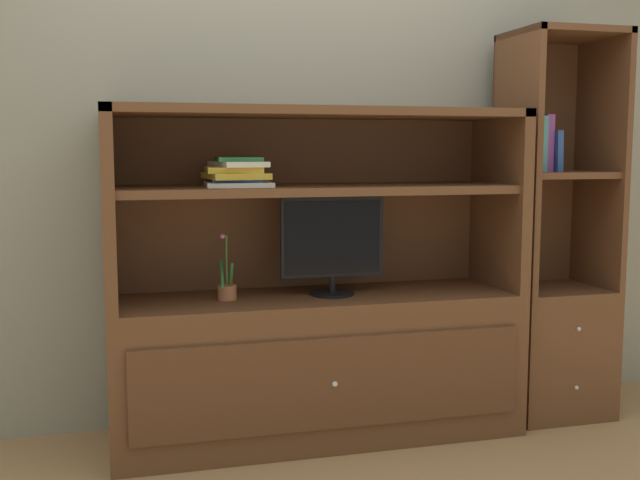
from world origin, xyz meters
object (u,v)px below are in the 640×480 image
tv_monitor (332,243)px  upright_book_row (538,145)px  bookshelf_tall (552,293)px  potted_plant (227,289)px  media_console (317,332)px  magazine_stack (236,173)px

tv_monitor → upright_book_row: 1.09m
bookshelf_tall → upright_book_row: bookshelf_tall is taller
bookshelf_tall → upright_book_row: 0.72m
potted_plant → media_console: bearing=0.6°
media_console → magazine_stack: (-0.35, 0.00, 0.71)m
potted_plant → magazine_stack: bearing=5.4°
upright_book_row → tv_monitor: bearing=-179.2°
tv_monitor → bookshelf_tall: bearing=1.3°
bookshelf_tall → upright_book_row: size_ratio=6.56×
bookshelf_tall → tv_monitor: bearing=-178.7°
media_console → magazine_stack: size_ratio=5.07×
media_console → upright_book_row: same height
media_console → tv_monitor: 0.41m
media_console → magazine_stack: media_console is taller
potted_plant → upright_book_row: (1.47, -0.00, 0.62)m
potted_plant → upright_book_row: bearing=-0.0°
magazine_stack → bookshelf_tall: bookshelf_tall is taller
magazine_stack → potted_plant: bearing=-174.6°
media_console → upright_book_row: size_ratio=6.47×
bookshelf_tall → media_console: bearing=-179.7°
potted_plant → upright_book_row: size_ratio=1.02×
potted_plant → magazine_stack: magazine_stack is taller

